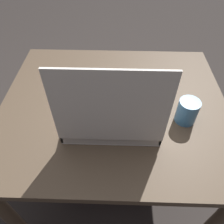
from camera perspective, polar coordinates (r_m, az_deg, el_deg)
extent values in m
plane|color=#2D2826|center=(1.58, 0.35, -17.34)|extent=(8.00, 8.00, 0.00)
cube|color=#4C3D2D|center=(0.97, 0.54, 1.76)|extent=(0.99, 0.86, 0.03)
cylinder|color=#4C3D2D|center=(1.57, 17.38, 1.52)|extent=(0.06, 0.06, 0.72)
cylinder|color=#4C3D2D|center=(1.57, -15.71, 2.26)|extent=(0.06, 0.06, 0.72)
cylinder|color=#4C3D2D|center=(1.20, -24.29, -24.28)|extent=(0.06, 0.06, 0.72)
cube|color=white|center=(0.91, 0.00, -0.73)|extent=(0.37, 0.30, 0.01)
cube|color=beige|center=(1.00, 0.27, 6.37)|extent=(0.37, 0.01, 0.04)
cube|color=beige|center=(0.80, -0.33, -7.37)|extent=(0.37, 0.01, 0.04)
cube|color=beige|center=(0.91, 11.39, 0.00)|extent=(0.01, 0.30, 0.04)
cube|color=beige|center=(0.91, -11.29, 0.52)|extent=(0.01, 0.30, 0.04)
cube|color=beige|center=(0.66, -0.42, 0.61)|extent=(0.37, 0.01, 0.30)
ellipsoid|color=#9E6633|center=(0.97, 8.23, 4.44)|extent=(0.08, 0.08, 0.04)
torus|color=black|center=(0.97, 2.63, 4.06)|extent=(0.08, 0.08, 0.02)
torus|color=tan|center=(0.97, -2.39, 4.17)|extent=(0.08, 0.08, 0.02)
torus|color=tan|center=(0.97, -7.78, 3.90)|extent=(0.08, 0.08, 0.02)
ellipsoid|color=white|center=(0.90, 8.28, -0.13)|extent=(0.08, 0.08, 0.04)
torus|color=white|center=(0.90, 2.67, -0.04)|extent=(0.08, 0.08, 0.02)
ellipsoid|color=white|center=(0.89, -2.58, 0.58)|extent=(0.08, 0.08, 0.04)
torus|color=#9E6633|center=(0.91, -8.33, -0.02)|extent=(0.08, 0.08, 0.02)
torus|color=#381E11|center=(0.84, 8.62, -5.32)|extent=(0.08, 0.08, 0.02)
ellipsoid|color=black|center=(0.83, 2.86, -4.75)|extent=(0.08, 0.08, 0.04)
torus|color=tan|center=(0.84, -3.02, -4.80)|extent=(0.08, 0.08, 0.02)
torus|color=#9E6633|center=(0.85, -8.97, -4.55)|extent=(0.08, 0.08, 0.02)
cylinder|color=teal|center=(0.91, 19.05, 0.18)|extent=(0.08, 0.08, 0.10)
cylinder|color=black|center=(0.87, 19.78, 2.28)|extent=(0.07, 0.07, 0.01)
cube|color=#CC4C47|center=(1.10, -1.67, 9.43)|extent=(0.13, 0.11, 0.01)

